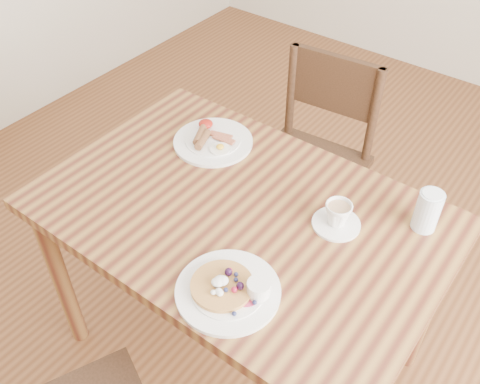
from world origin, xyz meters
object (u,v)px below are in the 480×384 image
at_px(breakfast_plate, 212,140).
at_px(dining_table, 240,232).
at_px(chair_far, 313,155).
at_px(teacup_saucer, 337,216).
at_px(water_glass, 428,211).
at_px(pancake_plate, 230,289).

bearing_deg(breakfast_plate, dining_table, -36.58).
relative_size(chair_far, teacup_saucer, 6.29).
xyz_separation_m(dining_table, water_glass, (0.46, 0.26, 0.16)).
relative_size(pancake_plate, breakfast_plate, 1.00).
xyz_separation_m(pancake_plate, teacup_saucer, (0.10, 0.37, 0.02)).
distance_m(breakfast_plate, water_glass, 0.74).
distance_m(dining_table, water_glass, 0.55).
bearing_deg(dining_table, pancake_plate, -57.74).
xyz_separation_m(pancake_plate, breakfast_plate, (-0.44, 0.46, -0.00)).
relative_size(chair_far, breakfast_plate, 3.26).
xyz_separation_m(chair_far, water_glass, (0.57, -0.38, 0.32)).
distance_m(teacup_saucer, water_glass, 0.25).
distance_m(chair_far, pancake_plate, 0.98).
bearing_deg(teacup_saucer, chair_far, 125.06).
distance_m(chair_far, water_glass, 0.76).
relative_size(dining_table, water_glass, 9.51).
bearing_deg(chair_far, dining_table, 94.52).
xyz_separation_m(dining_table, teacup_saucer, (0.26, 0.12, 0.13)).
distance_m(dining_table, breakfast_plate, 0.36).
relative_size(dining_table, pancake_plate, 4.44).
height_order(dining_table, teacup_saucer, teacup_saucer).
relative_size(dining_table, chair_far, 1.36).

